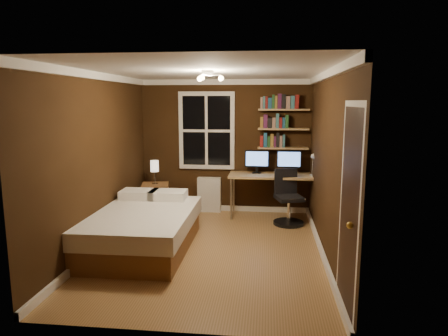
# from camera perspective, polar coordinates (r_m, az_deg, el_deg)

# --- Properties ---
(floor) EXTENTS (4.20, 4.20, 0.00)m
(floor) POSITION_cam_1_polar(r_m,az_deg,el_deg) (5.85, -2.05, -11.53)
(floor) COLOR brown
(floor) RESTS_ON ground
(wall_back) EXTENTS (3.20, 0.04, 2.50)m
(wall_back) POSITION_cam_1_polar(r_m,az_deg,el_deg) (7.59, 0.18, 3.09)
(wall_back) COLOR black
(wall_back) RESTS_ON ground
(wall_left) EXTENTS (0.04, 4.20, 2.50)m
(wall_left) POSITION_cam_1_polar(r_m,az_deg,el_deg) (5.97, -17.50, 0.88)
(wall_left) COLOR black
(wall_left) RESTS_ON ground
(wall_right) EXTENTS (0.04, 4.20, 2.50)m
(wall_right) POSITION_cam_1_polar(r_m,az_deg,el_deg) (5.53, 14.51, 0.35)
(wall_right) COLOR black
(wall_right) RESTS_ON ground
(ceiling) EXTENTS (3.20, 4.20, 0.02)m
(ceiling) POSITION_cam_1_polar(r_m,az_deg,el_deg) (5.48, -2.21, 13.68)
(ceiling) COLOR white
(ceiling) RESTS_ON wall_back
(window) EXTENTS (1.06, 0.06, 1.46)m
(window) POSITION_cam_1_polar(r_m,az_deg,el_deg) (7.58, -2.49, 5.34)
(window) COLOR white
(window) RESTS_ON wall_back
(door) EXTENTS (0.03, 0.82, 2.05)m
(door) POSITION_cam_1_polar(r_m,az_deg,el_deg) (4.08, 17.31, -6.23)
(door) COLOR black
(door) RESTS_ON ground
(door_knob) EXTENTS (0.06, 0.06, 0.06)m
(door_knob) POSITION_cam_1_polar(r_m,az_deg,el_deg) (3.80, 17.55, -7.82)
(door_knob) COLOR gold
(door_knob) RESTS_ON door
(ceiling_fixture) EXTENTS (0.44, 0.44, 0.18)m
(ceiling_fixture) POSITION_cam_1_polar(r_m,az_deg,el_deg) (5.37, -2.36, 12.70)
(ceiling_fixture) COLOR beige
(ceiling_fixture) RESTS_ON ceiling
(bookshelf_lower) EXTENTS (0.92, 0.22, 0.03)m
(bookshelf_lower) POSITION_cam_1_polar(r_m,az_deg,el_deg) (7.44, 8.39, 2.85)
(bookshelf_lower) COLOR tan
(bookshelf_lower) RESTS_ON wall_back
(books_row_lower) EXTENTS (0.48, 0.16, 0.23)m
(books_row_lower) POSITION_cam_1_polar(r_m,az_deg,el_deg) (7.42, 8.41, 3.85)
(books_row_lower) COLOR maroon
(books_row_lower) RESTS_ON bookshelf_lower
(bookshelf_middle) EXTENTS (0.92, 0.22, 0.03)m
(bookshelf_middle) POSITION_cam_1_polar(r_m,az_deg,el_deg) (7.41, 8.46, 5.54)
(bookshelf_middle) COLOR tan
(bookshelf_middle) RESTS_ON wall_back
(books_row_middle) EXTENTS (0.48, 0.16, 0.23)m
(books_row_middle) POSITION_cam_1_polar(r_m,az_deg,el_deg) (7.40, 8.48, 6.54)
(books_row_middle) COLOR navy
(books_row_middle) RESTS_ON bookshelf_middle
(bookshelf_upper) EXTENTS (0.92, 0.22, 0.03)m
(bookshelf_upper) POSITION_cam_1_polar(r_m,az_deg,el_deg) (7.39, 8.52, 8.25)
(bookshelf_upper) COLOR tan
(bookshelf_upper) RESTS_ON wall_back
(books_row_upper) EXTENTS (0.66, 0.16, 0.23)m
(books_row_upper) POSITION_cam_1_polar(r_m,az_deg,el_deg) (7.39, 8.55, 9.25)
(books_row_upper) COLOR #235225
(books_row_upper) RESTS_ON bookshelf_upper
(bed) EXTENTS (1.48, 2.05, 0.69)m
(bed) POSITION_cam_1_polar(r_m,az_deg,el_deg) (5.91, -11.91, -8.48)
(bed) COLOR brown
(bed) RESTS_ON ground
(nightstand) EXTENTS (0.57, 0.57, 0.60)m
(nightstand) POSITION_cam_1_polar(r_m,az_deg,el_deg) (7.50, -9.76, -4.52)
(nightstand) COLOR brown
(nightstand) RESTS_ON ground
(bedside_lamp) EXTENTS (0.15, 0.15, 0.43)m
(bedside_lamp) POSITION_cam_1_polar(r_m,az_deg,el_deg) (7.39, -9.88, -0.62)
(bedside_lamp) COLOR white
(bedside_lamp) RESTS_ON nightstand
(radiator) EXTENTS (0.44, 0.15, 0.66)m
(radiator) POSITION_cam_1_polar(r_m,az_deg,el_deg) (7.67, -2.12, -3.81)
(radiator) COLOR silver
(radiator) RESTS_ON ground
(desk) EXTENTS (1.67, 0.62, 0.79)m
(desk) POSITION_cam_1_polar(r_m,az_deg,el_deg) (7.30, 7.29, -1.37)
(desk) COLOR tan
(desk) RESTS_ON ground
(monitor_left) EXTENTS (0.45, 0.12, 0.43)m
(monitor_left) POSITION_cam_1_polar(r_m,az_deg,el_deg) (7.34, 4.72, 0.90)
(monitor_left) COLOR black
(monitor_left) RESTS_ON desk
(monitor_right) EXTENTS (0.45, 0.12, 0.43)m
(monitor_right) POSITION_cam_1_polar(r_m,az_deg,el_deg) (7.35, 9.26, 0.82)
(monitor_right) COLOR black
(monitor_right) RESTS_ON desk
(desk_lamp) EXTENTS (0.14, 0.32, 0.44)m
(desk_lamp) POSITION_cam_1_polar(r_m,az_deg,el_deg) (7.16, 12.63, 0.54)
(desk_lamp) COLOR silver
(desk_lamp) RESTS_ON desk
(office_chair) EXTENTS (0.53, 0.53, 0.95)m
(office_chair) POSITION_cam_1_polar(r_m,az_deg,el_deg) (7.00, 9.13, -5.06)
(office_chair) COLOR black
(office_chair) RESTS_ON ground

